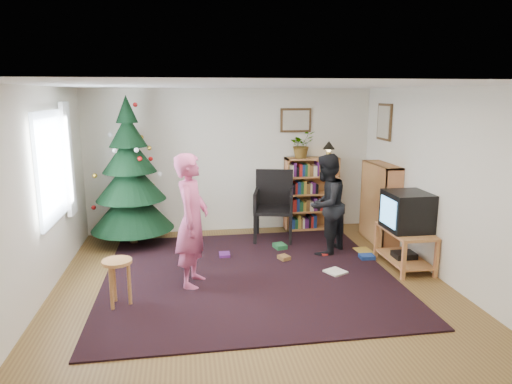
{
  "coord_description": "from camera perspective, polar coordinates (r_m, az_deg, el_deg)",
  "views": [
    {
      "loc": [
        -0.79,
        -5.42,
        2.4
      ],
      "look_at": [
        0.14,
        0.55,
        1.1
      ],
      "focal_mm": 32.0,
      "sensor_mm": 36.0,
      "label": 1
    }
  ],
  "objects": [
    {
      "name": "floor",
      "position": [
        5.98,
        -0.52,
        -11.51
      ],
      "size": [
        5.0,
        5.0,
        0.0
      ],
      "primitive_type": "plane",
      "color": "brown",
      "rests_on": "ground"
    },
    {
      "name": "ceiling",
      "position": [
        5.48,
        -0.57,
        13.18
      ],
      "size": [
        5.0,
        5.0,
        0.0
      ],
      "primitive_type": "plane",
      "rotation": [
        3.14,
        0.0,
        0.0
      ],
      "color": "white",
      "rests_on": "wall_back"
    },
    {
      "name": "wall_back",
      "position": [
        8.04,
        -3.14,
        3.9
      ],
      "size": [
        5.0,
        0.02,
        2.5
      ],
      "primitive_type": "cube",
      "color": "silver",
      "rests_on": "floor"
    },
    {
      "name": "wall_front",
      "position": [
        3.24,
        5.96,
        -8.73
      ],
      "size": [
        5.0,
        0.02,
        2.5
      ],
      "primitive_type": "cube",
      "color": "silver",
      "rests_on": "floor"
    },
    {
      "name": "wall_left",
      "position": [
        5.8,
        -25.79,
        -0.53
      ],
      "size": [
        0.02,
        5.0,
        2.5
      ],
      "primitive_type": "cube",
      "color": "silver",
      "rests_on": "floor"
    },
    {
      "name": "wall_right",
      "position": [
        6.45,
        22.02,
        0.97
      ],
      "size": [
        0.02,
        5.0,
        2.5
      ],
      "primitive_type": "cube",
      "color": "silver",
      "rests_on": "floor"
    },
    {
      "name": "rug",
      "position": [
        6.25,
        -0.93,
        -10.34
      ],
      "size": [
        3.8,
        3.6,
        0.02
      ],
      "primitive_type": "cube",
      "color": "black",
      "rests_on": "floor"
    },
    {
      "name": "window_pane",
      "position": [
        6.32,
        -24.2,
        2.87
      ],
      "size": [
        0.04,
        1.2,
        1.4
      ],
      "primitive_type": "cube",
      "color": "silver",
      "rests_on": "wall_left"
    },
    {
      "name": "curtain",
      "position": [
        6.98,
        -22.42,
        3.81
      ],
      "size": [
        0.06,
        0.35,
        1.6
      ],
      "primitive_type": "cube",
      "color": "white",
      "rests_on": "wall_left"
    },
    {
      "name": "picture_back",
      "position": [
        8.15,
        5.0,
        8.93
      ],
      "size": [
        0.55,
        0.03,
        0.42
      ],
      "color": "#4C3319",
      "rests_on": "wall_back"
    },
    {
      "name": "picture_right",
      "position": [
        7.9,
        15.76,
        8.42
      ],
      "size": [
        0.03,
        0.5,
        0.6
      ],
      "color": "#4C3319",
      "rests_on": "wall_right"
    },
    {
      "name": "christmas_tree",
      "position": [
        7.55,
        -15.39,
        0.98
      ],
      "size": [
        1.32,
        1.32,
        2.39
      ],
      "rotation": [
        0.0,
        0.0,
        0.36
      ],
      "color": "#3F2816",
      "rests_on": "rug"
    },
    {
      "name": "bookshelf_back",
      "position": [
        8.26,
        6.92,
        -0.08
      ],
      "size": [
        0.95,
        0.3,
        1.3
      ],
      "color": "#C07344",
      "rests_on": "floor"
    },
    {
      "name": "bookshelf_right",
      "position": [
        7.74,
        15.25,
        -1.25
      ],
      "size": [
        0.3,
        0.95,
        1.3
      ],
      "rotation": [
        0.0,
        0.0,
        1.57
      ],
      "color": "#C07344",
      "rests_on": "floor"
    },
    {
      "name": "tv_stand",
      "position": [
        6.78,
        18.1,
        -6.28
      ],
      "size": [
        0.52,
        0.94,
        0.55
      ],
      "color": "#C07344",
      "rests_on": "floor"
    },
    {
      "name": "crt_tv",
      "position": [
        6.65,
        18.36,
        -2.28
      ],
      "size": [
        0.56,
        0.61,
        0.53
      ],
      "color": "black",
      "rests_on": "tv_stand"
    },
    {
      "name": "armchair",
      "position": [
        7.67,
        2.02,
        -1.22
      ],
      "size": [
        0.76,
        0.77,
        1.15
      ],
      "rotation": [
        0.0,
        0.0,
        -0.23
      ],
      "color": "black",
      "rests_on": "rug"
    },
    {
      "name": "stool",
      "position": [
        5.49,
        -16.94,
        -9.39
      ],
      "size": [
        0.34,
        0.34,
        0.56
      ],
      "color": "#C07344",
      "rests_on": "floor"
    },
    {
      "name": "person_standing",
      "position": [
        5.77,
        -8.0,
        -3.58
      ],
      "size": [
        0.56,
        0.71,
        1.7
      ],
      "primitive_type": "imported",
      "rotation": [
        0.0,
        0.0,
        1.3
      ],
      "color": "#BD4B78",
      "rests_on": "rug"
    },
    {
      "name": "person_by_chair",
      "position": [
        6.96,
        8.71,
        -1.56
      ],
      "size": [
        0.94,
        0.94,
        1.54
      ],
      "primitive_type": "imported",
      "rotation": [
        0.0,
        0.0,
        3.92
      ],
      "color": "black",
      "rests_on": "rug"
    },
    {
      "name": "potted_plant",
      "position": [
        8.07,
        5.7,
        5.92
      ],
      "size": [
        0.53,
        0.5,
        0.47
      ],
      "primitive_type": "imported",
      "rotation": [
        0.0,
        0.0,
        0.4
      ],
      "color": "gray",
      "rests_on": "bookshelf_back"
    },
    {
      "name": "table_lamp",
      "position": [
        8.21,
        9.09,
        5.67
      ],
      "size": [
        0.22,
        0.22,
        0.29
      ],
      "color": "#A57F33",
      "rests_on": "bookshelf_back"
    },
    {
      "name": "floor_clutter",
      "position": [
        6.93,
        6.9,
        -7.87
      ],
      "size": [
        2.35,
        1.3,
        0.08
      ],
      "color": "#A51E19",
      "rests_on": "rug"
    }
  ]
}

